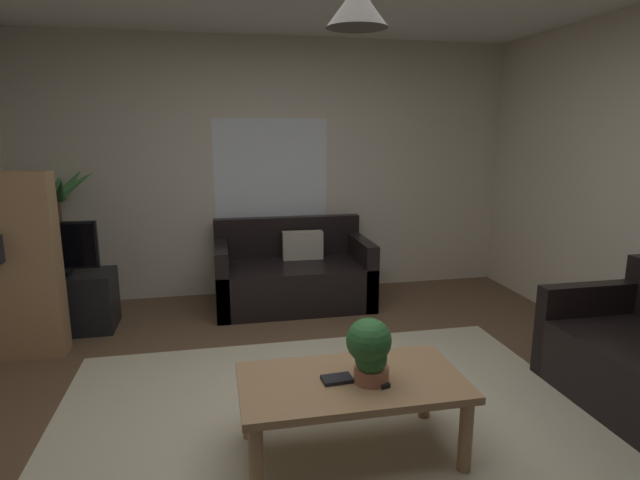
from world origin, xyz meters
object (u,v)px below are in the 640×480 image
(potted_plant_on_table, at_px, (370,349))
(pendant_lamp, at_px, (357,6))
(couch_under_window, at_px, (293,277))
(coffee_table, at_px, (352,390))
(bookshelf_corner, at_px, (7,266))
(tv, at_px, (52,248))
(remote_on_table_0, at_px, (378,380))
(tv_stand, at_px, (59,303))
(book_on_table_0, at_px, (337,379))
(potted_palm_corner, at_px, (62,245))

(potted_plant_on_table, distance_m, pendant_lamp, 1.62)
(couch_under_window, relative_size, coffee_table, 1.27)
(bookshelf_corner, xyz_separation_m, pendant_lamp, (2.17, -1.68, 1.52))
(couch_under_window, xyz_separation_m, tv, (-2.05, -0.30, 0.45))
(couch_under_window, distance_m, remote_on_table_0, 2.50)
(remote_on_table_0, relative_size, potted_plant_on_table, 0.46)
(couch_under_window, bearing_deg, tv_stand, -172.29)
(coffee_table, bearing_deg, book_on_table_0, -176.04)
(tv_stand, height_order, pendant_lamp, pendant_lamp)
(remote_on_table_0, height_order, pendant_lamp, pendant_lamp)
(potted_plant_on_table, height_order, tv, tv)
(potted_palm_corner, xyz_separation_m, bookshelf_corner, (-0.12, -0.94, 0.05))
(tv_stand, bearing_deg, potted_plant_on_table, -47.09)
(book_on_table_0, distance_m, potted_palm_corner, 3.29)
(tv, bearing_deg, potted_plant_on_table, -46.82)
(remote_on_table_0, height_order, potted_plant_on_table, potted_plant_on_table)
(remote_on_table_0, bearing_deg, tv, -59.99)
(potted_palm_corner, bearing_deg, pendant_lamp, -52.00)
(coffee_table, relative_size, tv_stand, 1.29)
(bookshelf_corner, bearing_deg, coffee_table, -37.71)
(potted_plant_on_table, xyz_separation_m, tv, (-2.06, 2.19, 0.12))
(coffee_table, xyz_separation_m, remote_on_table_0, (0.12, -0.06, 0.08))
(bookshelf_corner, height_order, pendant_lamp, pendant_lamp)
(couch_under_window, distance_m, tv, 2.12)
(pendant_lamp, bearing_deg, tv, 132.88)
(remote_on_table_0, bearing_deg, potted_palm_corner, -64.80)
(remote_on_table_0, bearing_deg, pendant_lamp, -40.29)
(coffee_table, distance_m, potted_palm_corner, 3.34)
(remote_on_table_0, xyz_separation_m, potted_plant_on_table, (-0.05, 0.00, 0.17))
(remote_on_table_0, bearing_deg, bookshelf_corner, -50.96)
(remote_on_table_0, distance_m, potted_palm_corner, 3.45)
(remote_on_table_0, bearing_deg, coffee_table, -40.29)
(potted_plant_on_table, relative_size, potted_palm_corner, 0.25)
(remote_on_table_0, xyz_separation_m, tv_stand, (-2.11, 2.22, -0.19))
(remote_on_table_0, distance_m, tv_stand, 3.07)
(tv_stand, bearing_deg, book_on_table_0, -48.66)
(potted_plant_on_table, distance_m, tv_stand, 3.05)
(couch_under_window, relative_size, potted_plant_on_table, 4.31)
(remote_on_table_0, height_order, bookshelf_corner, bookshelf_corner)
(book_on_table_0, height_order, potted_plant_on_table, potted_plant_on_table)
(remote_on_table_0, bearing_deg, book_on_table_0, -28.95)
(tv, bearing_deg, couch_under_window, 8.30)
(book_on_table_0, bearing_deg, bookshelf_corner, 141.14)
(couch_under_window, xyz_separation_m, potted_palm_corner, (-2.11, 0.18, 0.38))
(potted_palm_corner, bearing_deg, tv, -82.79)
(pendant_lamp, bearing_deg, coffee_table, -98.88)
(book_on_table_0, height_order, remote_on_table_0, remote_on_table_0)
(couch_under_window, distance_m, bookshelf_corner, 2.40)
(remote_on_table_0, bearing_deg, potted_plant_on_table, -18.29)
(book_on_table_0, xyz_separation_m, pendant_lamp, (0.08, 0.01, 1.79))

